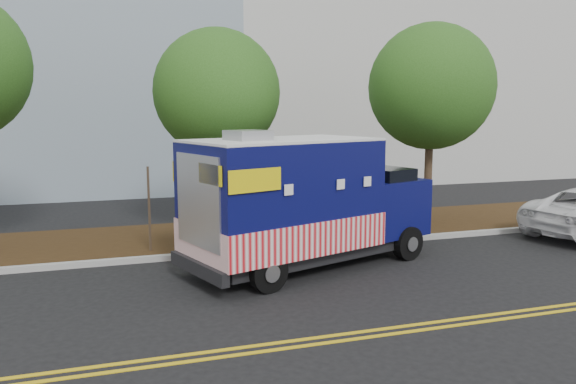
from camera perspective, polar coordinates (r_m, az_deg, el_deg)
name	(u,v)px	position (r m, az deg, el deg)	size (l,w,h in m)	color
ground	(279,266)	(14.12, -0.88, -7.53)	(120.00, 120.00, 0.00)	black
curb	(265,250)	(15.40, -2.40, -5.89)	(120.00, 0.18, 0.15)	#9E9E99
mulch_strip	(247,234)	(17.38, -4.24, -4.25)	(120.00, 4.00, 0.15)	black
centerline_near	(353,333)	(10.18, 6.65, -14.03)	(120.00, 0.10, 0.01)	gold
centerline_far	(359,338)	(9.97, 7.26, -14.54)	(120.00, 0.10, 0.01)	gold
tree_b	(217,92)	(16.97, -7.23, 10.00)	(3.74, 3.74, 6.25)	#38281C
tree_c	(431,87)	(19.25, 14.36, 10.30)	(4.11, 4.11, 6.66)	#38281C
sign_post	(149,212)	(15.24, -13.92, -1.96)	(0.06, 0.06, 2.40)	#473828
food_truck	(301,206)	(13.67, 1.33, -1.42)	(6.87, 4.29, 3.42)	black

